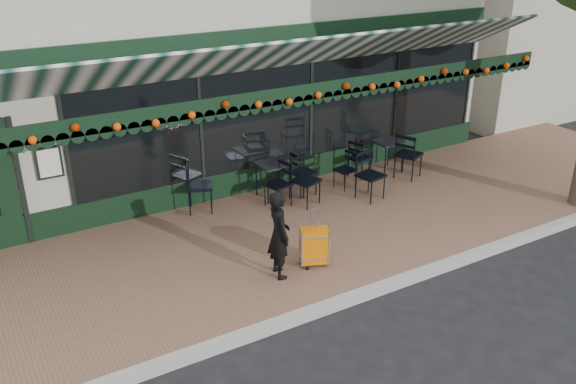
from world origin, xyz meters
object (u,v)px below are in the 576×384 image
cafe_table_b (273,167)px  chair_a_front (371,176)px  chair_b_right (304,173)px  chair_solo (200,187)px  chair_b_left (278,185)px  cafe_table_a (388,144)px  suitcase (314,246)px  woman (279,234)px  chair_a_right (360,158)px  chair_a_extra (409,155)px  chair_b_front (306,181)px  chair_a_left (345,170)px

cafe_table_b → chair_a_front: bearing=-32.9°
chair_b_right → chair_solo: 2.09m
cafe_table_b → chair_b_left: 0.48m
cafe_table_a → chair_b_right: (-2.18, -0.11, -0.19)m
suitcase → chair_a_front: size_ratio=1.03×
chair_a_front → chair_b_left: (-1.71, 0.61, -0.04)m
woman → chair_solo: (-0.13, 2.72, -0.21)m
chair_a_right → chair_a_extra: (0.84, -0.56, 0.09)m
woman → chair_b_left: bearing=-20.6°
suitcase → chair_a_extra: chair_a_extra is taller
cafe_table_b → chair_a_right: (2.11, 0.01, -0.23)m
chair_a_right → chair_a_front: 1.16m
chair_a_front → chair_b_front: chair_a_front is taller
woman → cafe_table_b: size_ratio=1.96×
chair_b_left → chair_solo: chair_solo is taller
cafe_table_b → chair_b_left: (-0.12, -0.42, -0.20)m
chair_b_left → chair_b_front: bearing=59.8°
cafe_table_b → chair_a_extra: bearing=-10.7°
chair_solo → woman: bearing=-153.6°
woman → cafe_table_b: woman is taller
suitcase → chair_solo: suitcase is taller
chair_a_left → chair_solo: size_ratio=0.78×
chair_a_front → chair_b_left: chair_a_front is taller
chair_a_left → chair_a_right: 0.72m
suitcase → chair_a_extra: bearing=52.1°
chair_b_right → cafe_table_a: bearing=-88.6°
chair_b_left → chair_b_right: size_ratio=0.99×
woman → chair_solo: bearing=11.4°
woman → chair_a_right: bearing=-44.4°
chair_a_left → chair_b_front: bearing=-87.2°
chair_a_front → chair_b_left: size_ratio=1.10×
chair_b_right → chair_solo: chair_solo is taller
chair_a_left → chair_a_extra: size_ratio=0.76×
chair_a_extra → chair_b_front: 2.57m
chair_a_left → chair_a_right: size_ratio=0.93×
cafe_table_a → chair_a_front: bearing=-141.0°
cafe_table_b → chair_solo: 1.48m
chair_a_front → chair_b_front: size_ratio=1.01×
chair_a_right → cafe_table_b: bearing=71.3°
suitcase → chair_b_front: bearing=84.4°
chair_solo → chair_a_right: bearing=-68.6°
suitcase → chair_b_right: size_ratio=1.12×
chair_b_left → chair_b_front: (0.50, -0.18, 0.04)m
suitcase → chair_a_right: (2.82, 2.61, 0.08)m
woman → chair_b_left: (1.21, 2.16, -0.26)m
chair_a_right → chair_a_front: size_ratio=0.86×
chair_a_left → cafe_table_a: bearing=91.6°
chair_a_right → chair_b_right: size_ratio=0.94×
cafe_table_b → chair_b_front: 0.72m
woman → chair_b_left: woman is taller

